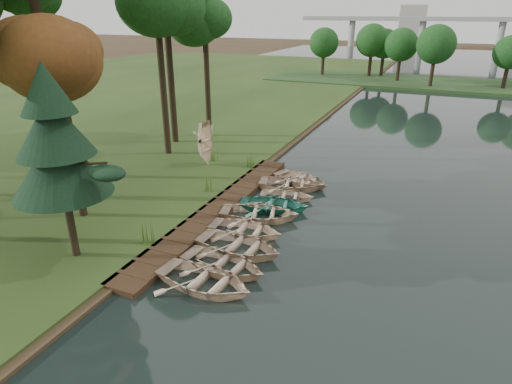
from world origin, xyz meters
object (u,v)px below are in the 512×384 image
at_px(pine_tree, 56,144).
at_px(rowboat_0, 204,278).
at_px(stored_rowboat, 207,160).
at_px(rowboat_1, 223,262).
at_px(rowboat_2, 238,244).
at_px(boardwalk, 219,209).

bearing_deg(pine_tree, rowboat_0, 4.10).
bearing_deg(stored_rowboat, pine_tree, -171.71).
relative_size(rowboat_0, rowboat_1, 1.07).
xyz_separation_m(rowboat_1, rowboat_2, (-0.06, 1.55, 0.02)).
relative_size(rowboat_0, stored_rowboat, 1.34).
bearing_deg(boardwalk, stored_rowboat, 124.70).
distance_m(rowboat_2, stored_rowboat, 11.26).
distance_m(stored_rowboat, pine_tree, 13.17).
xyz_separation_m(rowboat_1, stored_rowboat, (-6.77, 10.59, 0.17)).
bearing_deg(rowboat_0, rowboat_1, -0.61).
relative_size(rowboat_0, rowboat_2, 1.00).
xyz_separation_m(boardwalk, rowboat_2, (2.81, -3.43, 0.31)).
bearing_deg(rowboat_2, pine_tree, 121.38).
distance_m(boardwalk, rowboat_1, 5.75).
xyz_separation_m(boardwalk, rowboat_0, (2.75, -6.29, 0.31)).
height_order(rowboat_0, pine_tree, pine_tree).
bearing_deg(rowboat_1, rowboat_2, 7.96).
xyz_separation_m(boardwalk, stored_rowboat, (-3.89, 5.62, 0.46)).
distance_m(rowboat_0, stored_rowboat, 13.64).
distance_m(boardwalk, stored_rowboat, 6.85).
bearing_deg(rowboat_2, rowboat_1, -175.14).
xyz_separation_m(boardwalk, pine_tree, (-3.21, -6.72, 5.01)).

